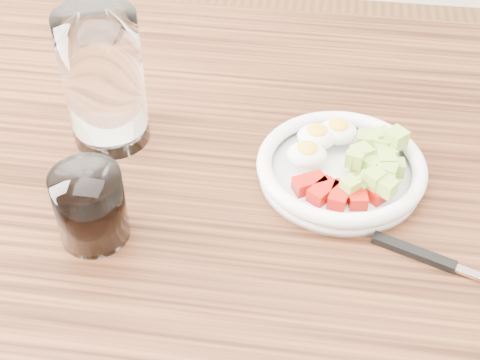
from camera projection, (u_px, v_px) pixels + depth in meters
name	position (u px, v px, depth m)	size (l,w,h in m)	color
dining_table	(247.00, 266.00, 0.81)	(1.50, 0.90, 0.77)	brown
bowl	(342.00, 166.00, 0.76)	(0.19, 0.19, 0.05)	white
fork	(438.00, 261.00, 0.68)	(0.18, 0.08, 0.01)	black
water_glass	(104.00, 80.00, 0.77)	(0.09, 0.09, 0.17)	white
coffee_glass	(90.00, 207.00, 0.68)	(0.07, 0.07, 0.08)	white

